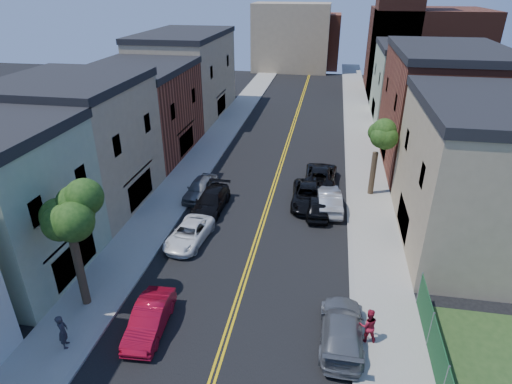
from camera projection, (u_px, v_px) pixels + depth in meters
The scene contains 26 objects.
sidewalk_left at pixel (214, 141), 45.66m from camera, with size 3.20×100.00×0.15m, color gray.
sidewalk_right at pixel (364, 150), 43.21m from camera, with size 3.20×100.00×0.15m, color gray.
curb_left at pixel (230, 142), 45.39m from camera, with size 0.30×100.00×0.15m, color gray.
curb_right at pixel (346, 149), 43.48m from camera, with size 0.30×100.00×0.15m, color gray.
bldg_left_tan_near at pixel (79, 147), 31.41m from camera, with size 9.00×10.00×9.00m, color #998466.
bldg_left_brick at pixel (141, 113), 41.32m from camera, with size 9.00×12.00×8.00m, color brown.
bldg_left_tan_far at pixel (186, 77), 53.32m from camera, with size 9.00×16.00×9.50m, color #998466.
bldg_right_tan at pixel (486, 181), 26.19m from camera, with size 9.00×12.00×9.00m, color #998466.
bldg_right_brick at pixel (440, 111), 38.30m from camera, with size 9.00×14.00×10.00m, color brown.
bldg_right_palegrn at pixel (414, 86), 50.97m from camera, with size 9.00×12.00×8.50m, color gray.
church at pixel (418, 44), 62.54m from camera, with size 16.20×14.20×22.60m.
backdrop_left at pixel (291, 38), 79.41m from camera, with size 14.00×8.00×12.00m, color #998466.
backdrop_center at pixel (313, 41), 82.76m from camera, with size 10.00×8.00×10.00m, color brown.
tree_left_mid at pixel (63, 195), 19.84m from camera, with size 5.20×5.20×9.29m.
tree_right_far at pixel (379, 126), 31.86m from camera, with size 4.40×4.40×8.03m.
red_sedan at pixel (150, 319), 20.81m from camera, with size 1.49×4.28×1.41m, color #AC0B23.
white_pickup at pixel (189, 234), 27.91m from camera, with size 2.12×4.61×1.28m, color white.
grey_car_left at pixel (201, 188), 33.74m from camera, with size 1.83×4.55×1.55m, color #55585D.
black_car_left at pixel (211, 201), 31.87m from camera, with size 2.05×5.04×1.46m, color black.
grey_car_right at pixel (342, 329), 20.15m from camera, with size 2.06×5.07×1.47m, color slate.
black_car_right at pixel (317, 206), 31.24m from camera, with size 1.70×4.22×1.44m, color black.
silver_car_right at pixel (329, 199), 31.93m from camera, with size 1.70×4.89×1.61m, color #A5A7AD.
dark_car_right_far at pixel (320, 175), 36.01m from camera, with size 2.62×5.68×1.58m, color black.
black_suv_lane at pixel (308, 196), 32.65m from camera, with size 2.46×5.33×1.48m, color black.
pedestrian_left at pixel (63, 331), 19.60m from camera, with size 0.65×0.43×1.80m, color #292931.
pedestrian_right at pixel (368, 325), 19.94m from camera, with size 0.88×0.68×1.80m, color maroon.
Camera 1 is at (4.10, -1.85, 15.58)m, focal length 29.75 mm.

